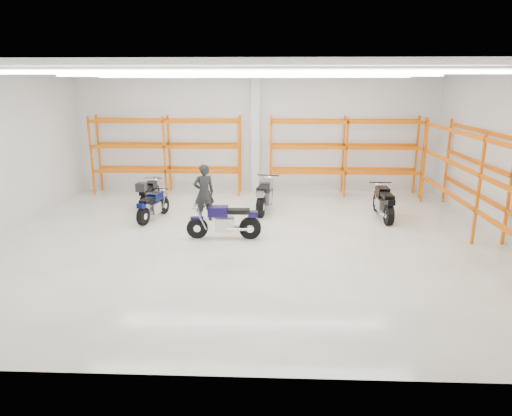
{
  "coord_description": "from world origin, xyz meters",
  "views": [
    {
      "loc": [
        0.73,
        -11.82,
        4.2
      ],
      "look_at": [
        0.23,
        0.5,
        0.8
      ],
      "focal_mm": 32.0,
      "sensor_mm": 36.0,
      "label": 1
    }
  ],
  "objects_px": {
    "structural_column": "(255,135)",
    "motorcycle_back_d": "(384,203)",
    "standing_man": "(204,193)",
    "motorcycle_main": "(227,222)",
    "motorcycle_back_b": "(152,207)",
    "motorcycle_back_a": "(149,194)",
    "motorcycle_back_c": "(265,196)"
  },
  "relations": [
    {
      "from": "motorcycle_main",
      "to": "motorcycle_back_d",
      "type": "relative_size",
      "value": 0.95
    },
    {
      "from": "motorcycle_back_d",
      "to": "motorcycle_back_b",
      "type": "bearing_deg",
      "value": -176.6
    },
    {
      "from": "motorcycle_back_b",
      "to": "standing_man",
      "type": "height_order",
      "value": "standing_man"
    },
    {
      "from": "structural_column",
      "to": "standing_man",
      "type": "bearing_deg",
      "value": -110.13
    },
    {
      "from": "structural_column",
      "to": "motorcycle_back_a",
      "type": "bearing_deg",
      "value": -145.52
    },
    {
      "from": "motorcycle_back_b",
      "to": "structural_column",
      "type": "bearing_deg",
      "value": 51.88
    },
    {
      "from": "motorcycle_back_b",
      "to": "standing_man",
      "type": "distance_m",
      "value": 1.71
    },
    {
      "from": "motorcycle_main",
      "to": "motorcycle_back_d",
      "type": "xyz_separation_m",
      "value": [
        4.77,
        2.12,
        0.02
      ]
    },
    {
      "from": "structural_column",
      "to": "motorcycle_back_d",
      "type": "bearing_deg",
      "value": -39.72
    },
    {
      "from": "motorcycle_back_d",
      "to": "standing_man",
      "type": "xyz_separation_m",
      "value": [
        -5.66,
        -0.43,
        0.4
      ]
    },
    {
      "from": "motorcycle_back_d",
      "to": "structural_column",
      "type": "height_order",
      "value": "structural_column"
    },
    {
      "from": "motorcycle_back_b",
      "to": "standing_man",
      "type": "xyz_separation_m",
      "value": [
        1.65,
        0.01,
        0.47
      ]
    },
    {
      "from": "motorcycle_back_d",
      "to": "standing_man",
      "type": "height_order",
      "value": "standing_man"
    },
    {
      "from": "motorcycle_back_a",
      "to": "structural_column",
      "type": "relative_size",
      "value": 0.44
    },
    {
      "from": "standing_man",
      "to": "structural_column",
      "type": "bearing_deg",
      "value": -132.85
    },
    {
      "from": "motorcycle_back_a",
      "to": "motorcycle_back_b",
      "type": "xyz_separation_m",
      "value": [
        0.51,
        -1.47,
        -0.06
      ]
    },
    {
      "from": "motorcycle_main",
      "to": "motorcycle_back_d",
      "type": "bearing_deg",
      "value": 23.96
    },
    {
      "from": "motorcycle_back_a",
      "to": "motorcycle_back_c",
      "type": "height_order",
      "value": "motorcycle_back_c"
    },
    {
      "from": "motorcycle_back_a",
      "to": "standing_man",
      "type": "height_order",
      "value": "standing_man"
    },
    {
      "from": "standing_man",
      "to": "motorcycle_back_a",
      "type": "bearing_deg",
      "value": -56.77
    },
    {
      "from": "motorcycle_main",
      "to": "structural_column",
      "type": "bearing_deg",
      "value": 84.39
    },
    {
      "from": "motorcycle_main",
      "to": "motorcycle_back_b",
      "type": "xyz_separation_m",
      "value": [
        -2.54,
        1.69,
        -0.05
      ]
    },
    {
      "from": "motorcycle_back_c",
      "to": "standing_man",
      "type": "xyz_separation_m",
      "value": [
        -1.87,
        -1.14,
        0.37
      ]
    },
    {
      "from": "motorcycle_main",
      "to": "standing_man",
      "type": "bearing_deg",
      "value": 117.7
    },
    {
      "from": "motorcycle_back_a",
      "to": "motorcycle_back_c",
      "type": "distance_m",
      "value": 4.04
    },
    {
      "from": "motorcycle_back_c",
      "to": "motorcycle_back_d",
      "type": "height_order",
      "value": "motorcycle_back_c"
    },
    {
      "from": "motorcycle_back_a",
      "to": "motorcycle_back_d",
      "type": "height_order",
      "value": "motorcycle_back_d"
    },
    {
      "from": "motorcycle_main",
      "to": "standing_man",
      "type": "xyz_separation_m",
      "value": [
        -0.89,
        1.69,
        0.42
      ]
    },
    {
      "from": "motorcycle_main",
      "to": "motorcycle_back_b",
      "type": "relative_size",
      "value": 1.13
    },
    {
      "from": "standing_man",
      "to": "motorcycle_main",
      "type": "bearing_deg",
      "value": 94.98
    },
    {
      "from": "motorcycle_main",
      "to": "motorcycle_back_c",
      "type": "distance_m",
      "value": 3.0
    },
    {
      "from": "motorcycle_back_c",
      "to": "standing_man",
      "type": "relative_size",
      "value": 1.28
    }
  ]
}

